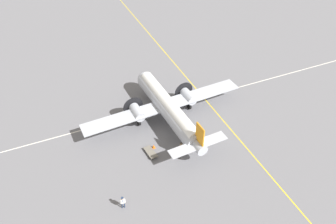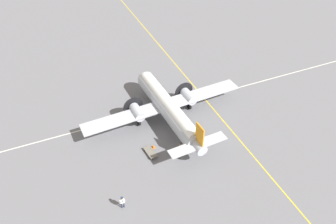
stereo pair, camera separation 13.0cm
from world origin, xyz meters
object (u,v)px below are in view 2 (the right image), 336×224
Objects in this scene: crew_foreground at (122,201)px; passenger_boarding at (181,147)px; airliner_main at (167,106)px; suitcase_near_door at (171,154)px; traffic_cone at (153,146)px; baggage_cart at (150,152)px.

crew_foreground is 10.42m from passenger_boarding.
crew_foreground is at bearing 135.76° from airliner_main.
suitcase_near_door is at bearing 156.25° from passenger_boarding.
baggage_cart is at bearing 139.39° from traffic_cone.
airliner_main reaches higher than passenger_boarding.
baggage_cart is 4.31× the size of traffic_cone.
suitcase_near_door is at bearing -143.54° from traffic_cone.
passenger_boarding is 2.93× the size of suitcase_near_door.
airliner_main reaches higher than suitcase_near_door.
suitcase_near_door is 2.59m from baggage_cart.
airliner_main reaches higher than traffic_cone.
airliner_main is at bearing -46.87° from baggage_cart.
baggage_cart is at bearing -126.57° from crew_foreground.
suitcase_near_door reaches higher than baggage_cart.
traffic_cone is at bearing -126.41° from crew_foreground.
airliner_main is 13.79× the size of passenger_boarding.
suitcase_near_door is at bearing -125.32° from baggage_cart.
traffic_cone is (-4.50, 3.81, -2.27)m from airliner_main.
traffic_cone is (7.08, -6.33, -0.85)m from crew_foreground.
baggage_cart is 1.12m from traffic_cone.
traffic_cone is at bearing 36.46° from suitcase_near_door.
airliner_main is 15.46m from crew_foreground.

